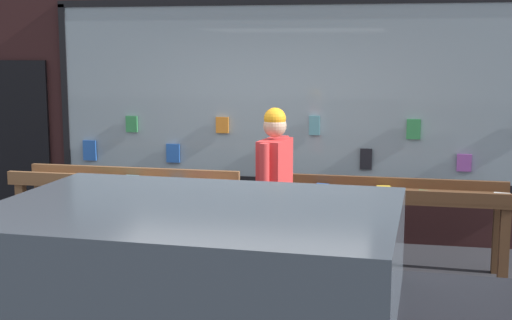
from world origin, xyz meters
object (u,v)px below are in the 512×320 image
object	(u,v)px
display_table_left	(124,189)
small_dog	(230,257)
person_browsing	(275,181)
display_table_right	(386,201)

from	to	relation	value
display_table_left	small_dog	size ratio (longest dim) A/B	3.88
display_table_left	person_browsing	world-z (taller)	person_browsing
display_table_right	small_dog	distance (m)	1.65
display_table_left	small_dog	xyz separation A→B (m)	(1.33, -0.68, -0.47)
display_table_right	small_dog	bearing A→B (deg)	-154.61
display_table_right	small_dog	xyz separation A→B (m)	(-1.43, -0.68, -0.46)
person_browsing	small_dog	distance (m)	0.84
display_table_left	person_browsing	distance (m)	1.80
display_table_left	display_table_right	size ratio (longest dim) A/B	1.00
display_table_right	display_table_left	bearing A→B (deg)	179.97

